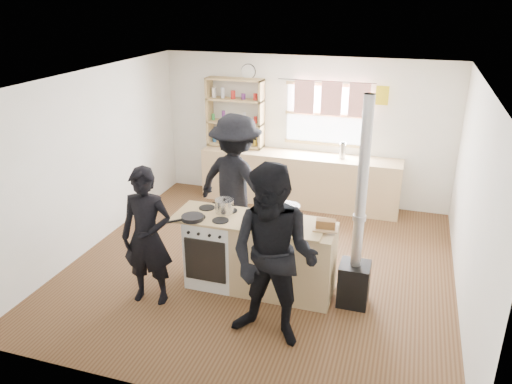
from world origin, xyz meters
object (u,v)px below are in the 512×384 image
Objects in this scene: thermos at (342,151)px; stockpot_counter at (287,213)px; skillet_greens at (193,217)px; roast_tray at (263,216)px; person_near_left at (147,237)px; stockpot_stove at (224,206)px; bread_board at (326,225)px; person_near_right at (274,258)px; cooking_island at (260,255)px; person_far at (236,184)px; flue_heater at (356,255)px.

thermos reaches higher than stockpot_counter.
roast_tray is at bearing 19.29° from skillet_greens.
stockpot_stove is at bearing 39.92° from person_near_left.
person_near_left is (-0.39, -0.41, -0.12)m from skillet_greens.
person_near_left reaches higher than skillet_greens.
person_near_right is at bearing -112.21° from bread_board.
person_near_left is (-1.17, -0.62, 0.37)m from cooking_island.
person_near_right is (-0.15, -3.67, -0.05)m from thermos.
person_near_right reaches higher than person_near_left.
thermos is 3.67m from person_near_right.
person_far is at bearing 123.75° from cooking_island.
roast_tray is 1.30× the size of stockpot_counter.
stockpot_counter reaches higher than stockpot_stove.
thermos is 0.66× the size of roast_tray.
stockpot_stove reaches higher than skillet_greens.
flue_heater is 1.28× the size of person_far.
thermos is 3.28m from skillet_greens.
thermos is 2.77m from roast_tray.
stockpot_counter reaches higher than roast_tray.
person_far is at bearing 127.21° from person_near_right.
roast_tray reaches higher than cooking_island.
person_far is (0.53, 1.58, 0.14)m from person_near_left.
thermos is at bearing 68.52° from stockpot_stove.
person_near_left reaches higher than stockpot_stove.
person_far reaches higher than stockpot_counter.
thermos is 0.70× the size of skillet_greens.
stockpot_counter is 0.98m from person_near_right.
person_near_left is (-1.48, -0.70, -0.20)m from stockpot_counter.
flue_heater reaches higher than person_far.
person_near_left is 0.85× the size of person_near_right.
bread_board reaches higher than skillet_greens.
roast_tray is at bearing 73.97° from cooking_island.
bread_board is at bearing 75.26° from person_near_right.
stockpot_stove is 0.87m from person_far.
skillet_greens is 0.84m from roast_tray.
cooking_island is at bearing -106.03° from roast_tray.
stockpot_counter reaches higher than bread_board.
roast_tray is (0.79, 0.28, 0.01)m from skillet_greens.
bread_board is 2.06m from person_near_left.
thermos reaches higher than skillet_greens.
person_near_left reaches higher than bread_board.
thermos is 3.82m from person_near_left.
roast_tray is at bearing 178.11° from flue_heater.
roast_tray is (-0.55, -2.71, -0.06)m from thermos.
roast_tray is 1.18m from flue_heater.
stockpot_counter is (-0.25, -2.70, 0.00)m from thermos.
flue_heater is 1.22m from person_near_right.
skillet_greens is at bearing -164.30° from cooking_island.
stockpot_stove is 0.76× the size of stockpot_counter.
flue_heater is (0.37, 0.02, -0.33)m from bread_board.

